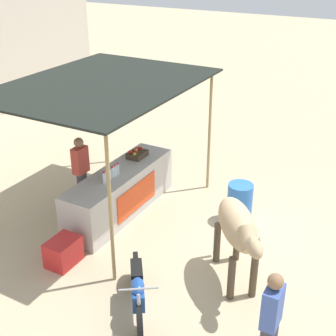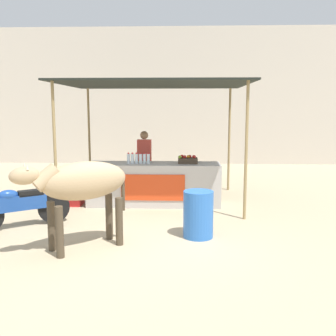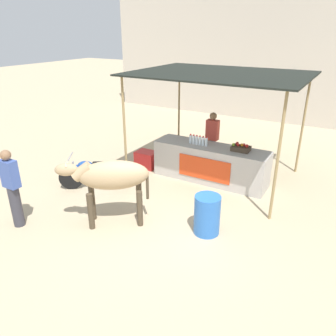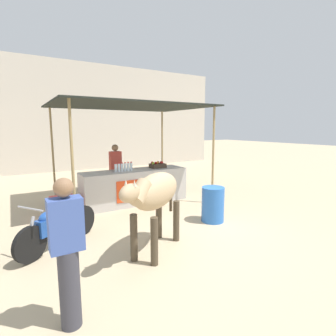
{
  "view_description": "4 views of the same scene",
  "coord_description": "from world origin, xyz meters",
  "px_view_note": "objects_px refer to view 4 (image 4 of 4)",
  "views": [
    {
      "loc": [
        -6.99,
        -2.79,
        5.18
      ],
      "look_at": [
        0.31,
        1.24,
        1.13
      ],
      "focal_mm": 50.0,
      "sensor_mm": 36.0,
      "label": 1
    },
    {
      "loc": [
        0.66,
        -6.61,
        2.18
      ],
      "look_at": [
        0.34,
        1.52,
        0.96
      ],
      "focal_mm": 42.0,
      "sensor_mm": 36.0,
      "label": 2
    },
    {
      "loc": [
        3.03,
        -5.24,
        3.76
      ],
      "look_at": [
        -0.48,
        0.81,
        0.76
      ],
      "focal_mm": 35.0,
      "sensor_mm": 36.0,
      "label": 3
    },
    {
      "loc": [
        -2.95,
        -4.54,
        2.15
      ],
      "look_at": [
        0.25,
        0.79,
        1.18
      ],
      "focal_mm": 28.0,
      "sensor_mm": 36.0,
      "label": 4
    }
  ],
  "objects_px": {
    "fruit_crate": "(157,165)",
    "stall_counter": "(135,187)",
    "passerby_on_street": "(68,253)",
    "cow": "(155,194)",
    "vendor_behind_counter": "(116,171)",
    "water_barrel": "(213,204)",
    "cooler_box": "(64,206)",
    "motorcycle_parked": "(58,225)"
  },
  "relations": [
    {
      "from": "fruit_crate",
      "to": "stall_counter",
      "type": "bearing_deg",
      "value": -175.66
    },
    {
      "from": "fruit_crate",
      "to": "passerby_on_street",
      "type": "distance_m",
      "value": 5.22
    },
    {
      "from": "cow",
      "to": "passerby_on_street",
      "type": "relative_size",
      "value": 1.02
    },
    {
      "from": "fruit_crate",
      "to": "vendor_behind_counter",
      "type": "xyz_separation_m",
      "value": [
        -1.06,
        0.69,
        -0.19
      ]
    },
    {
      "from": "vendor_behind_counter",
      "to": "water_barrel",
      "type": "xyz_separation_m",
      "value": [
        1.22,
        -3.04,
        -0.45
      ]
    },
    {
      "from": "water_barrel",
      "to": "cow",
      "type": "bearing_deg",
      "value": -161.05
    },
    {
      "from": "water_barrel",
      "to": "cooler_box",
      "type": "bearing_deg",
      "value": 142.73
    },
    {
      "from": "stall_counter",
      "to": "cow",
      "type": "distance_m",
      "value": 3.11
    },
    {
      "from": "cooler_box",
      "to": "passerby_on_street",
      "type": "relative_size",
      "value": 0.36
    },
    {
      "from": "cow",
      "to": "fruit_crate",
      "type": "bearing_deg",
      "value": 60.57
    },
    {
      "from": "vendor_behind_counter",
      "to": "passerby_on_street",
      "type": "relative_size",
      "value": 1.0
    },
    {
      "from": "fruit_crate",
      "to": "motorcycle_parked",
      "type": "relative_size",
      "value": 0.29
    },
    {
      "from": "motorcycle_parked",
      "to": "cow",
      "type": "bearing_deg",
      "value": -35.91
    },
    {
      "from": "stall_counter",
      "to": "passerby_on_street",
      "type": "bearing_deg",
      "value": -122.42
    },
    {
      "from": "fruit_crate",
      "to": "cow",
      "type": "xyz_separation_m",
      "value": [
        -1.68,
        -2.98,
        -0.0
      ]
    },
    {
      "from": "vendor_behind_counter",
      "to": "water_barrel",
      "type": "height_order",
      "value": "vendor_behind_counter"
    },
    {
      "from": "stall_counter",
      "to": "cooler_box",
      "type": "bearing_deg",
      "value": -177.15
    },
    {
      "from": "vendor_behind_counter",
      "to": "motorcycle_parked",
      "type": "bearing_deg",
      "value": -127.65
    },
    {
      "from": "fruit_crate",
      "to": "water_barrel",
      "type": "xyz_separation_m",
      "value": [
        0.16,
        -2.35,
        -0.63
      ]
    },
    {
      "from": "cow",
      "to": "water_barrel",
      "type": "bearing_deg",
      "value": 18.95
    },
    {
      "from": "motorcycle_parked",
      "to": "passerby_on_street",
      "type": "relative_size",
      "value": 0.92
    },
    {
      "from": "vendor_behind_counter",
      "to": "cow",
      "type": "bearing_deg",
      "value": -99.62
    },
    {
      "from": "cooler_box",
      "to": "water_barrel",
      "type": "distance_m",
      "value": 3.62
    },
    {
      "from": "motorcycle_parked",
      "to": "fruit_crate",
      "type": "bearing_deg",
      "value": 32.18
    },
    {
      "from": "water_barrel",
      "to": "fruit_crate",
      "type": "bearing_deg",
      "value": 93.93
    },
    {
      "from": "cooler_box",
      "to": "passerby_on_street",
      "type": "distance_m",
      "value": 3.98
    },
    {
      "from": "stall_counter",
      "to": "cooler_box",
      "type": "relative_size",
      "value": 5.0
    },
    {
      "from": "vendor_behind_counter",
      "to": "water_barrel",
      "type": "bearing_deg",
      "value": -68.16
    },
    {
      "from": "stall_counter",
      "to": "fruit_crate",
      "type": "xyz_separation_m",
      "value": [
        0.76,
        0.06,
        0.55
      ]
    },
    {
      "from": "vendor_behind_counter",
      "to": "water_barrel",
      "type": "distance_m",
      "value": 3.31
    },
    {
      "from": "passerby_on_street",
      "to": "vendor_behind_counter",
      "type": "bearing_deg",
      "value": 64.74
    },
    {
      "from": "stall_counter",
      "to": "water_barrel",
      "type": "distance_m",
      "value": 2.47
    },
    {
      "from": "fruit_crate",
      "to": "cow",
      "type": "relative_size",
      "value": 0.26
    },
    {
      "from": "motorcycle_parked",
      "to": "water_barrel",
      "type": "bearing_deg",
      "value": -6.91
    },
    {
      "from": "stall_counter",
      "to": "vendor_behind_counter",
      "type": "bearing_deg",
      "value": 111.39
    },
    {
      "from": "stall_counter",
      "to": "fruit_crate",
      "type": "distance_m",
      "value": 0.95
    },
    {
      "from": "water_barrel",
      "to": "cow",
      "type": "height_order",
      "value": "cow"
    },
    {
      "from": "stall_counter",
      "to": "passerby_on_street",
      "type": "height_order",
      "value": "passerby_on_street"
    },
    {
      "from": "fruit_crate",
      "to": "vendor_behind_counter",
      "type": "bearing_deg",
      "value": 146.7
    },
    {
      "from": "cooler_box",
      "to": "water_barrel",
      "type": "xyz_separation_m",
      "value": [
        2.88,
        -2.19,
        0.16
      ]
    },
    {
      "from": "fruit_crate",
      "to": "water_barrel",
      "type": "bearing_deg",
      "value": -86.07
    },
    {
      "from": "cow",
      "to": "passerby_on_street",
      "type": "bearing_deg",
      "value": -146.56
    }
  ]
}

